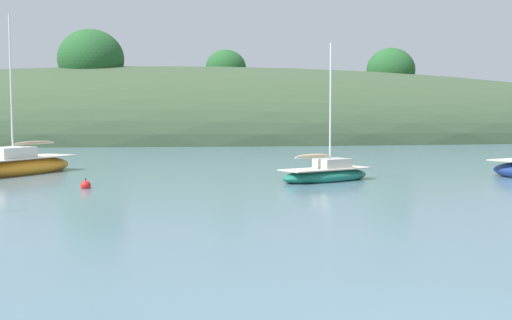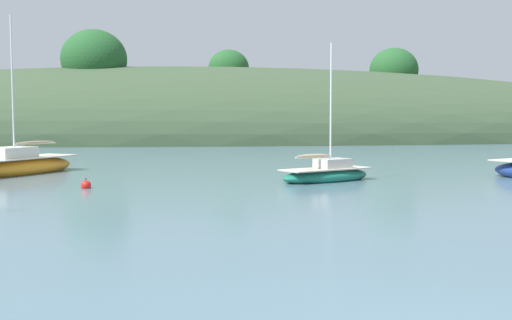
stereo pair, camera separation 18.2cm
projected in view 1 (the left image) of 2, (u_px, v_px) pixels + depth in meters
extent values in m
ellipsoid|color=#384C33|center=(203.00, 140.00, 81.01)|extent=(150.00, 36.00, 19.38)
ellipsoid|color=#235628|center=(391.00, 70.00, 83.50)|extent=(6.68, 6.07, 6.07)
ellipsoid|color=#235628|center=(91.00, 59.00, 75.50)|extent=(8.14, 7.40, 7.40)
ellipsoid|color=#235628|center=(226.00, 68.00, 82.47)|extent=(5.53, 5.03, 5.03)
ellipsoid|color=#196B56|center=(326.00, 176.00, 29.18)|extent=(5.28, 3.81, 0.81)
cube|color=beige|center=(326.00, 169.00, 29.16)|extent=(4.86, 3.51, 0.06)
cube|color=beige|center=(332.00, 164.00, 29.37)|extent=(1.95, 1.73, 0.48)
cylinder|color=silver|center=(330.00, 106.00, 29.09)|extent=(0.09, 0.09, 6.02)
cylinder|color=silver|center=(313.00, 157.00, 28.66)|extent=(1.93, 1.02, 0.07)
ellipsoid|color=tan|center=(313.00, 156.00, 28.66)|extent=(1.91, 1.10, 0.20)
ellipsoid|color=orange|center=(18.00, 168.00, 32.91)|extent=(5.96, 7.65, 1.19)
cube|color=beige|center=(18.00, 158.00, 32.87)|extent=(5.49, 7.04, 0.06)
cube|color=silver|center=(10.00, 153.00, 32.31)|extent=(2.62, 2.88, 0.62)
cylinder|color=silver|center=(11.00, 87.00, 32.27)|extent=(0.09, 0.09, 7.64)
cylinder|color=silver|center=(34.00, 144.00, 33.91)|extent=(1.66, 2.71, 0.07)
ellipsoid|color=tan|center=(34.00, 143.00, 33.90)|extent=(1.70, 2.67, 0.20)
sphere|color=red|center=(86.00, 186.00, 26.17)|extent=(0.44, 0.44, 0.44)
cylinder|color=black|center=(86.00, 179.00, 26.15)|extent=(0.04, 0.04, 0.10)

